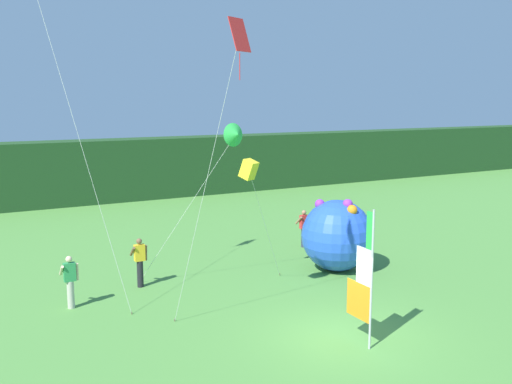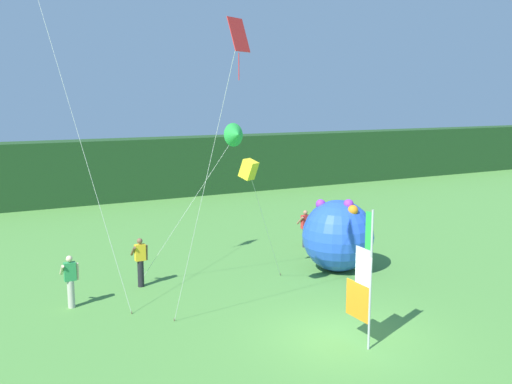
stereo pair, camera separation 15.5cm
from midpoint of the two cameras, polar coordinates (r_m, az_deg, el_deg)
name	(u,v)px [view 2 (the right image)]	position (r m, az deg, el deg)	size (l,w,h in m)	color
ground_plane	(347,337)	(16.61, 9.38, -14.06)	(120.00, 120.00, 0.00)	#518E3D
distant_treeline	(118,170)	(38.01, -13.47, 2.16)	(80.00, 2.40, 3.94)	#1E421E
banner_flag	(363,281)	(15.53, 10.93, -8.67)	(0.06, 1.03, 3.76)	#B7B7BC
person_near_banner	(140,261)	(20.52, -11.24, -6.74)	(0.55, 0.48, 1.75)	black
person_mid_field	(305,228)	(25.46, 5.09, -3.55)	(0.55, 0.48, 1.67)	#2D334C
person_far_left	(70,280)	(19.09, -17.79, -8.34)	(0.55, 0.48, 1.70)	#B7B2A3
inflatable_balloon	(338,235)	(22.12, 8.37, -4.30)	(2.73, 2.73, 2.84)	blue
kite_yellow_box_1	(249,170)	(17.55, -0.46, 2.20)	(2.82, 2.65, 4.74)	brown
kite_green_delta_2	(236,135)	(19.31, -1.81, 5.68)	(3.29, 2.39, 5.76)	brown
kite_red_diamond_3	(235,52)	(15.31, -1.81, 13.76)	(1.67, 2.08, 8.61)	brown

